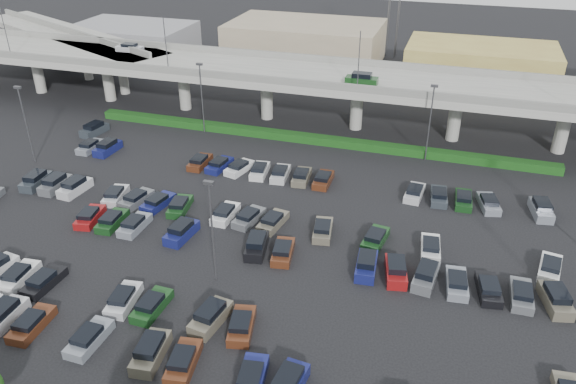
{
  "coord_description": "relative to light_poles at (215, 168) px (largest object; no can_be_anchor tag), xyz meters",
  "views": [
    {
      "loc": [
        18.8,
        -45.63,
        32.09
      ],
      "look_at": [
        2.4,
        6.61,
        2.0
      ],
      "focal_mm": 35.0,
      "sensor_mm": 36.0,
      "label": 1
    }
  ],
  "objects": [
    {
      "name": "overpass",
      "position": [
        3.95,
        29.98,
        0.73
      ],
      "size": [
        150.0,
        13.0,
        15.8
      ],
      "color": "gray",
      "rests_on": "ground"
    },
    {
      "name": "parked_cars",
      "position": [
        1.86,
        -5.8,
        -5.62
      ],
      "size": [
        63.21,
        41.66,
        1.67
      ],
      "color": "black",
      "rests_on": "ground"
    },
    {
      "name": "ground",
      "position": [
        4.13,
        -2.0,
        -6.24
      ],
      "size": [
        280.0,
        280.0,
        0.0
      ],
      "primitive_type": "plane",
      "color": "black"
    },
    {
      "name": "light_poles",
      "position": [
        0.0,
        0.0,
        0.0
      ],
      "size": [
        66.9,
        48.38,
        10.3
      ],
      "color": "#47474B",
      "rests_on": "ground"
    },
    {
      "name": "hedge",
      "position": [
        4.13,
        23.0,
        -5.69
      ],
      "size": [
        66.0,
        1.6,
        1.1
      ],
      "primitive_type": "cube",
      "color": "#153C11",
      "rests_on": "ground"
    },
    {
      "name": "on_ramp",
      "position": [
        -47.98,
        41.05,
        0.62
      ],
      "size": [
        50.93,
        30.13,
        8.8
      ],
      "color": "gray",
      "rests_on": "ground"
    },
    {
      "name": "distant_buildings",
      "position": [
        16.5,
        59.81,
        -2.49
      ],
      "size": [
        138.0,
        24.0,
        9.0
      ],
      "color": "gray",
      "rests_on": "ground"
    }
  ]
}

